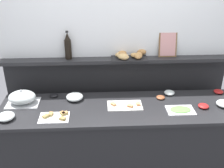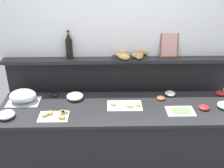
{
  "view_description": "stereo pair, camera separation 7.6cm",
  "coord_description": "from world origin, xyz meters",
  "px_view_note": "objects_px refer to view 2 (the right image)",
  "views": [
    {
      "loc": [
        -0.2,
        -2.43,
        2.4
      ],
      "look_at": [
        -0.07,
        0.1,
        1.14
      ],
      "focal_mm": 43.62,
      "sensor_mm": 36.0,
      "label": 1
    },
    {
      "loc": [
        -0.13,
        -2.43,
        2.4
      ],
      "look_at": [
        -0.07,
        0.1,
        1.14
      ],
      "focal_mm": 43.62,
      "sensor_mm": 36.0,
      "label": 2
    }
  ],
  "objects_px": {
    "sandwich_platter_front": "(125,106)",
    "condiment_bowl_red": "(161,98)",
    "serving_cloche": "(23,97)",
    "condiment_bowl_teal": "(220,93)",
    "wine_bottle_dark": "(69,46)",
    "condiment_bowl_dark": "(55,94)",
    "framed_picture": "(169,45)",
    "sandwich_platter_rear": "(55,116)",
    "cold_cuts_platter": "(180,111)",
    "glass_bowl_large": "(75,97)",
    "bread_basket": "(130,55)",
    "condiment_bowl_cream": "(204,107)",
    "glass_bowl_extra": "(6,115)",
    "glass_bowl_small": "(170,94)"
  },
  "relations": [
    {
      "from": "condiment_bowl_dark",
      "to": "sandwich_platter_rear",
      "type": "bearing_deg",
      "value": -80.5
    },
    {
      "from": "glass_bowl_large",
      "to": "condiment_bowl_red",
      "type": "xyz_separation_m",
      "value": [
        0.94,
        -0.03,
        -0.02
      ]
    },
    {
      "from": "serving_cloche",
      "to": "cold_cuts_platter",
      "type": "bearing_deg",
      "value": -7.75
    },
    {
      "from": "cold_cuts_platter",
      "to": "wine_bottle_dark",
      "type": "xyz_separation_m",
      "value": [
        -1.16,
        0.56,
        0.51
      ]
    },
    {
      "from": "serving_cloche",
      "to": "glass_bowl_large",
      "type": "distance_m",
      "value": 0.55
    },
    {
      "from": "condiment_bowl_cream",
      "to": "wine_bottle_dark",
      "type": "distance_m",
      "value": 1.59
    },
    {
      "from": "glass_bowl_large",
      "to": "condiment_bowl_red",
      "type": "relative_size",
      "value": 1.95
    },
    {
      "from": "glass_bowl_large",
      "to": "condiment_bowl_cream",
      "type": "distance_m",
      "value": 1.37
    },
    {
      "from": "serving_cloche",
      "to": "condiment_bowl_red",
      "type": "relative_size",
      "value": 3.61
    },
    {
      "from": "cold_cuts_platter",
      "to": "glass_bowl_large",
      "type": "relative_size",
      "value": 1.53
    },
    {
      "from": "condiment_bowl_dark",
      "to": "framed_picture",
      "type": "distance_m",
      "value": 1.4
    },
    {
      "from": "serving_cloche",
      "to": "glass_bowl_large",
      "type": "xyz_separation_m",
      "value": [
        0.55,
        0.06,
        -0.04
      ]
    },
    {
      "from": "condiment_bowl_cream",
      "to": "wine_bottle_dark",
      "type": "bearing_deg",
      "value": 159.93
    },
    {
      "from": "glass_bowl_small",
      "to": "wine_bottle_dark",
      "type": "height_order",
      "value": "wine_bottle_dark"
    },
    {
      "from": "sandwich_platter_front",
      "to": "glass_bowl_large",
      "type": "relative_size",
      "value": 1.97
    },
    {
      "from": "serving_cloche",
      "to": "wine_bottle_dark",
      "type": "bearing_deg",
      "value": 35.34
    },
    {
      "from": "sandwich_platter_front",
      "to": "condiment_bowl_red",
      "type": "bearing_deg",
      "value": 18.98
    },
    {
      "from": "bread_basket",
      "to": "wine_bottle_dark",
      "type": "bearing_deg",
      "value": 177.78
    },
    {
      "from": "sandwich_platter_front",
      "to": "glass_bowl_large",
      "type": "bearing_deg",
      "value": 163.08
    },
    {
      "from": "glass_bowl_large",
      "to": "glass_bowl_small",
      "type": "relative_size",
      "value": 1.57
    },
    {
      "from": "glass_bowl_extra",
      "to": "wine_bottle_dark",
      "type": "xyz_separation_m",
      "value": [
        0.57,
        0.63,
        0.49
      ]
    },
    {
      "from": "cold_cuts_platter",
      "to": "glass_bowl_extra",
      "type": "distance_m",
      "value": 1.73
    },
    {
      "from": "condiment_bowl_teal",
      "to": "condiment_bowl_cream",
      "type": "height_order",
      "value": "same"
    },
    {
      "from": "glass_bowl_extra",
      "to": "condiment_bowl_teal",
      "type": "bearing_deg",
      "value": 10.57
    },
    {
      "from": "sandwich_platter_rear",
      "to": "glass_bowl_extra",
      "type": "bearing_deg",
      "value": -179.66
    },
    {
      "from": "cold_cuts_platter",
      "to": "condiment_bowl_dark",
      "type": "xyz_separation_m",
      "value": [
        -1.33,
        0.37,
        0.01
      ]
    },
    {
      "from": "condiment_bowl_teal",
      "to": "wine_bottle_dark",
      "type": "xyz_separation_m",
      "value": [
        -1.7,
        0.21,
        0.5
      ]
    },
    {
      "from": "serving_cloche",
      "to": "condiment_bowl_teal",
      "type": "xyz_separation_m",
      "value": [
        2.18,
        0.13,
        -0.05
      ]
    },
    {
      "from": "serving_cloche",
      "to": "bread_basket",
      "type": "distance_m",
      "value": 1.25
    },
    {
      "from": "serving_cloche",
      "to": "bread_basket",
      "type": "bearing_deg",
      "value": 15.11
    },
    {
      "from": "serving_cloche",
      "to": "condiment_bowl_dark",
      "type": "xyz_separation_m",
      "value": [
        0.31,
        0.14,
        -0.06
      ]
    },
    {
      "from": "sandwich_platter_front",
      "to": "condiment_bowl_red",
      "type": "relative_size",
      "value": 3.84
    },
    {
      "from": "serving_cloche",
      "to": "wine_bottle_dark",
      "type": "relative_size",
      "value": 1.08
    },
    {
      "from": "serving_cloche",
      "to": "condiment_bowl_teal",
      "type": "distance_m",
      "value": 2.19
    },
    {
      "from": "glass_bowl_small",
      "to": "glass_bowl_extra",
      "type": "relative_size",
      "value": 0.69
    },
    {
      "from": "condiment_bowl_dark",
      "to": "condiment_bowl_cream",
      "type": "bearing_deg",
      "value": -11.35
    },
    {
      "from": "sandwich_platter_front",
      "to": "serving_cloche",
      "type": "xyz_separation_m",
      "value": [
        -1.09,
        0.1,
        0.06
      ]
    },
    {
      "from": "condiment_bowl_dark",
      "to": "condiment_bowl_cream",
      "type": "distance_m",
      "value": 1.62
    },
    {
      "from": "sandwich_platter_rear",
      "to": "glass_bowl_large",
      "type": "bearing_deg",
      "value": 64.62
    },
    {
      "from": "sandwich_platter_rear",
      "to": "glass_bowl_small",
      "type": "relative_size",
      "value": 2.49
    },
    {
      "from": "cold_cuts_platter",
      "to": "bread_basket",
      "type": "relative_size",
      "value": 0.66
    },
    {
      "from": "serving_cloche",
      "to": "bread_basket",
      "type": "height_order",
      "value": "bread_basket"
    },
    {
      "from": "bread_basket",
      "to": "glass_bowl_extra",
      "type": "bearing_deg",
      "value": -154.21
    },
    {
      "from": "wine_bottle_dark",
      "to": "sandwich_platter_front",
      "type": "bearing_deg",
      "value": -36.37
    },
    {
      "from": "serving_cloche",
      "to": "condiment_bowl_cream",
      "type": "distance_m",
      "value": 1.9
    },
    {
      "from": "glass_bowl_large",
      "to": "framed_picture",
      "type": "xyz_separation_m",
      "value": [
        1.06,
        0.3,
        0.48
      ]
    },
    {
      "from": "condiment_bowl_red",
      "to": "condiment_bowl_teal",
      "type": "bearing_deg",
      "value": 7.97
    },
    {
      "from": "sandwich_platter_rear",
      "to": "cold_cuts_platter",
      "type": "relative_size",
      "value": 1.04
    },
    {
      "from": "sandwich_platter_front",
      "to": "condiment_bowl_red",
      "type": "height_order",
      "value": "sandwich_platter_front"
    },
    {
      "from": "serving_cloche",
      "to": "wine_bottle_dark",
      "type": "xyz_separation_m",
      "value": [
        0.48,
        0.34,
        0.45
      ]
    }
  ]
}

